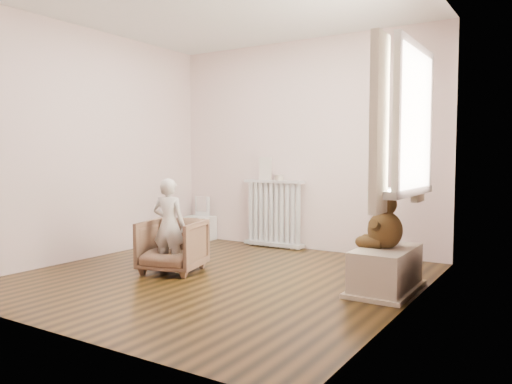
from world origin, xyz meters
The scene contains 19 objects.
floor centered at (0.00, 0.00, 0.00)m, with size 3.60×3.60×0.01m, color black.
ceiling centered at (0.00, 0.00, 2.60)m, with size 3.60×3.60×0.01m, color white.
back_wall centered at (0.00, 1.80, 1.30)m, with size 3.60×0.02×2.60m, color white.
front_wall centered at (0.00, -1.80, 1.30)m, with size 3.60×0.02×2.60m, color white.
left_wall centered at (-1.80, 0.00, 1.30)m, with size 0.02×3.60×2.60m, color white.
right_wall centered at (1.80, 0.00, 1.30)m, with size 0.02×3.60×2.60m, color white.
window centered at (1.76, 0.30, 1.45)m, with size 0.03×0.90×1.10m, color white.
window_sill centered at (1.67, 0.30, 0.87)m, with size 0.22×1.10×0.06m, color silver.
curtain_left centered at (1.65, -0.27, 1.39)m, with size 0.06×0.26×1.30m, color #BAB096.
curtain_right centered at (1.65, 0.87, 1.39)m, with size 0.06×0.26×1.30m, color #BAB096.
radiator centered at (-0.35, 1.68, 0.39)m, with size 0.82×0.15×0.86m, color silver.
paper_doll centered at (-0.48, 1.68, 1.01)m, with size 0.18×0.02×0.29m, color beige.
tin_a centered at (-0.27, 1.68, 0.89)m, with size 0.11×0.11×0.07m, color #A59E8C.
toy_vanity centered at (-1.52, 1.65, 0.28)m, with size 0.38×0.27×0.60m, color silver.
armchair centered at (-0.51, -0.07, 0.27)m, with size 0.57×0.58×0.53m, color brown.
child centered at (-0.51, -0.12, 0.48)m, with size 0.34×0.22×0.93m, color beige.
toy_bench centered at (1.52, 0.37, 0.20)m, with size 0.42×0.80×0.38m, color #BFAF95.
teddy_bear centered at (1.50, 0.38, 0.67)m, with size 0.39×0.30×0.48m, color #35230F, non-canonical shape.
plush_cat centered at (1.66, 0.68, 1.00)m, with size 0.17×0.27×0.23m, color slate, non-canonical shape.
Camera 1 is at (2.82, -3.81, 1.15)m, focal length 35.00 mm.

